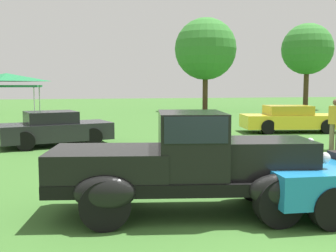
% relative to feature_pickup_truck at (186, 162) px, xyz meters
% --- Properties ---
extents(ground_plane, '(120.00, 120.00, 0.00)m').
position_rel_feature_pickup_truck_xyz_m(ground_plane, '(0.66, -0.57, -0.87)').
color(ground_plane, '#386628').
extents(feature_pickup_truck, '(4.58, 2.39, 1.70)m').
position_rel_feature_pickup_truck_xyz_m(feature_pickup_truck, '(0.00, 0.00, 0.00)').
color(feature_pickup_truck, black).
rests_on(feature_pickup_truck, ground_plane).
extents(show_car_charcoal, '(4.13, 2.63, 1.22)m').
position_rel_feature_pickup_truck_xyz_m(show_car_charcoal, '(-2.52, 8.38, -0.27)').
color(show_car_charcoal, '#28282D').
rests_on(show_car_charcoal, ground_plane).
extents(show_car_yellow, '(4.65, 2.39, 1.22)m').
position_rel_feature_pickup_truck_xyz_m(show_car_yellow, '(7.80, 10.22, -0.27)').
color(show_car_yellow, yellow).
rests_on(show_car_yellow, ground_plane).
extents(spectator_by_row, '(0.42, 0.47, 1.69)m').
position_rel_feature_pickup_truck_xyz_m(spectator_by_row, '(6.58, 5.28, 0.05)').
color(spectator_by_row, '#7F7056').
rests_on(spectator_by_row, ground_plane).
extents(canopy_tent_left_field, '(2.99, 2.99, 2.71)m').
position_rel_feature_pickup_truck_xyz_m(canopy_tent_left_field, '(-4.94, 13.91, 1.56)').
color(canopy_tent_left_field, '#B7B7BC').
rests_on(canopy_tent_left_field, ground_plane).
extents(treeline_mid_left, '(5.16, 5.16, 7.75)m').
position_rel_feature_pickup_truck_xyz_m(treeline_mid_left, '(8.90, 26.06, 4.29)').
color(treeline_mid_left, '#47331E').
rests_on(treeline_mid_left, ground_plane).
extents(treeline_center, '(4.52, 4.52, 7.62)m').
position_rel_feature_pickup_truck_xyz_m(treeline_center, '(18.40, 26.08, 4.46)').
color(treeline_center, '#47331E').
rests_on(treeline_center, ground_plane).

